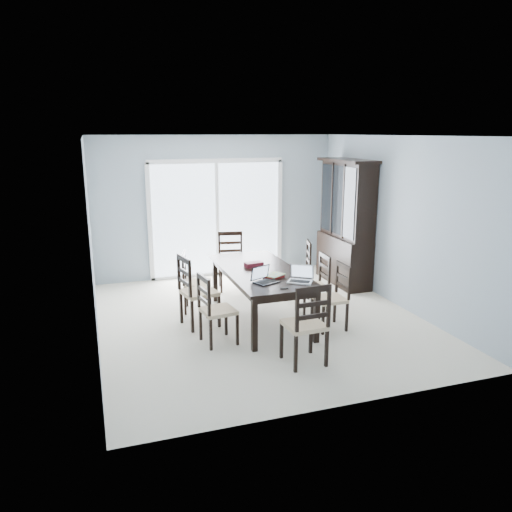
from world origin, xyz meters
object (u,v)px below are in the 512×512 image
Objects in this scene: chair_end_near at (308,316)px; hot_tub at (177,240)px; chair_left_far at (191,275)px; cell_phone at (284,288)px; laptop_silver at (300,278)px; dining_table at (260,275)px; chair_left_near at (212,302)px; chair_right_far at (302,263)px; chair_end_far at (231,254)px; chair_right_mid at (318,278)px; china_hutch at (346,224)px; chair_left_mid at (192,284)px; game_box at (254,264)px; chair_right_near at (336,289)px; laptop_dark at (266,279)px.

chair_end_near reaches higher than hot_tub.
cell_phone is at bearing 42.96° from chair_left_far.
dining_table is at bearing 145.42° from laptop_silver.
chair_left_near is 0.99× the size of chair_right_far.
chair_right_far is 1.28m from chair_end_far.
dining_table is 2.10× the size of chair_right_mid.
dining_table is at bearing 144.69° from chair_right_far.
chair_left_near is at bearing 175.04° from cell_phone.
chair_end_near is (-1.99, -2.83, -0.46)m from china_hutch.
chair_left_far is (0.11, 0.64, -0.07)m from chair_left_mid.
dining_table is 1.95× the size of chair_end_far.
chair_left_far is 0.99m from game_box.
chair_end_far is 11.11× the size of cell_phone.
chair_right_near is 10.34× the size of cell_phone.
chair_left_far is 1.29m from chair_end_far.
chair_left_mid is at bearing -158.00° from china_hutch.
chair_left_mid reaches higher than chair_end_far.
laptop_dark is (0.84, -0.67, 0.18)m from chair_left_mid.
chair_left_mid reaches higher than cell_phone.
chair_end_near is at bearing 35.02° from chair_left_near.
chair_end_far is at bearing 150.34° from chair_left_near.
chair_right_mid is at bearing 59.57° from cell_phone.
chair_left_far is at bearing 71.77° from chair_right_mid.
dining_table is 3.71m from hot_tub.
chair_right_mid is 0.96m from laptop_silver.
chair_right_near is at bearing 68.11° from chair_left_far.
laptop_silver is (0.29, -0.75, 0.13)m from dining_table.
chair_left_far is 2.43m from chair_end_near.
dining_table is 21.65× the size of cell_phone.
chair_right_far is at bearing 108.28° from chair_left_far.
chair_right_mid reaches higher than cell_phone.
chair_left_far is at bearing -168.81° from china_hutch.
laptop_silver is at bearing 171.60° from chair_right_far.
cell_phone is (0.86, -0.31, 0.19)m from chair_left_near.
chair_end_far is at bearing 136.50° from chair_left_mid.
dining_table is 1.28m from chair_right_far.
chair_left_near reaches higher than cell_phone.
laptop_dark is at bearing 90.08° from chair_right_near.
chair_left_far is at bearing 109.75° from chair_right_far.
china_hutch is 2.87m from laptop_dark.
laptop_dark reaches higher than hot_tub.
chair_left_near is 2.34m from chair_right_far.
chair_end_far reaches higher than laptop_dark.
cell_phone is at bearing -90.03° from laptop_dark.
china_hutch is at bearing 18.35° from laptop_dark.
dining_table is 0.21m from game_box.
china_hutch is at bearing 52.24° from chair_end_near.
game_box is (0.94, 0.14, 0.16)m from chair_left_mid.
cell_phone is 4.64m from hot_tub.
china_hutch is at bearing 27.46° from game_box.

